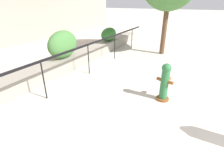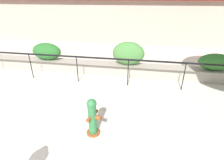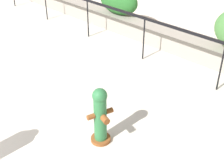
# 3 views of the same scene
# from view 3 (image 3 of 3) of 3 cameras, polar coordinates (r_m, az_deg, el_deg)

# --- Properties ---
(planter_wall_low) EXTENTS (18.00, 0.70, 0.50)m
(planter_wall_low) POSITION_cam_3_polar(r_m,az_deg,el_deg) (9.02, 10.19, 7.53)
(planter_wall_low) COLOR gray
(planter_wall_low) RESTS_ON ground
(fence_railing_segment) EXTENTS (15.00, 0.05, 1.15)m
(fence_railing_segment) POSITION_cam_3_polar(r_m,az_deg,el_deg) (7.91, 5.99, 10.45)
(fence_railing_segment) COLOR black
(fence_railing_segment) RESTS_ON ground
(hedge_bush_1) EXTENTS (1.45, 0.70, 0.84)m
(hedge_bush_1) POSITION_cam_3_polar(r_m,az_deg,el_deg) (9.93, 1.19, 14.31)
(hedge_bush_1) COLOR #235B23
(hedge_bush_1) RESTS_ON planter_wall_low
(fire_hydrant) EXTENTS (0.47, 0.48, 1.08)m
(fire_hydrant) POSITION_cam_3_polar(r_m,az_deg,el_deg) (5.30, -2.15, -6.52)
(fire_hydrant) COLOR brown
(fire_hydrant) RESTS_ON ground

